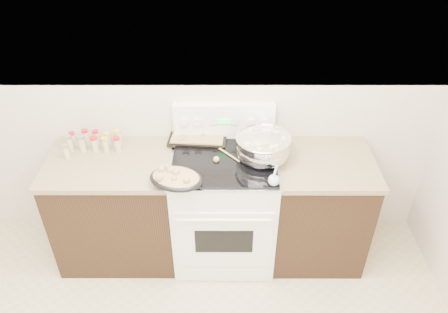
{
  "coord_description": "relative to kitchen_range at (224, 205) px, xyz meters",
  "views": [
    {
      "loc": [
        0.36,
        -1.1,
        2.8
      ],
      "look_at": [
        0.35,
        1.37,
        1.0
      ],
      "focal_mm": 35.0,
      "sensor_mm": 36.0,
      "label": 1
    }
  ],
  "objects": [
    {
      "name": "blue_ladle",
      "position": [
        0.33,
        -0.27,
        0.49
      ],
      "size": [
        0.1,
        0.27,
        0.1
      ],
      "color": "#9ACBE6",
      "rests_on": "kitchen_range"
    },
    {
      "name": "counter_left",
      "position": [
        -0.83,
        0.01,
        -0.03
      ],
      "size": [
        0.93,
        0.67,
        0.92
      ],
      "color": "black",
      "rests_on": "ground"
    },
    {
      "name": "spice_jars",
      "position": [
        -0.97,
        0.15,
        0.49
      ],
      "size": [
        0.4,
        0.23,
        0.13
      ],
      "color": "#BFB28C",
      "rests_on": "counter_left"
    },
    {
      "name": "counter_right",
      "position": [
        0.73,
        0.01,
        -0.03
      ],
      "size": [
        0.73,
        0.67,
        0.92
      ],
      "color": "black",
      "rests_on": "ground"
    },
    {
      "name": "mixing_bowl",
      "position": [
        0.28,
        0.01,
        0.54
      ],
      "size": [
        0.44,
        0.44,
        0.23
      ],
      "color": "silver",
      "rests_on": "kitchen_range"
    },
    {
      "name": "wooden_spoon",
      "position": [
        -0.03,
        0.0,
        0.46
      ],
      "size": [
        0.19,
        0.21,
        0.04
      ],
      "color": "tan",
      "rests_on": "kitchen_range"
    },
    {
      "name": "kitchen_range",
      "position": [
        0.0,
        0.0,
        0.0
      ],
      "size": [
        0.78,
        0.73,
        1.22
      ],
      "color": "white",
      "rests_on": "ground"
    },
    {
      "name": "baking_sheet",
      "position": [
        -0.2,
        0.28,
        0.47
      ],
      "size": [
        0.46,
        0.34,
        0.06
      ],
      "color": "black",
      "rests_on": "kitchen_range"
    },
    {
      "name": "room_shell",
      "position": [
        -0.35,
        -1.42,
        1.21
      ],
      "size": [
        4.1,
        3.6,
        2.75
      ],
      "color": "beige",
      "rests_on": "ground"
    },
    {
      "name": "roasting_pan",
      "position": [
        -0.32,
        -0.28,
        0.5
      ],
      "size": [
        0.43,
        0.35,
        0.11
      ],
      "color": "black",
      "rests_on": "kitchen_range"
    }
  ]
}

